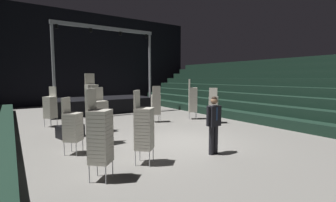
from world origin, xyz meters
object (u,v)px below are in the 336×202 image
at_px(chair_stack_aisle_left, 100,135).
at_px(equipment_road_case, 70,131).
at_px(stage_riser, 101,103).
at_px(chair_stack_front_right, 193,99).
at_px(chair_stack_front_left, 156,104).
at_px(chair_stack_mid_centre, 92,103).
at_px(chair_stack_rear_centre, 50,107).
at_px(man_with_tie, 214,122).
at_px(chair_stack_rear_right, 100,116).
at_px(chair_stack_mid_right, 213,105).
at_px(chair_stack_rear_left, 73,126).
at_px(chair_stack_mid_left, 144,127).

distance_m(chair_stack_aisle_left, equipment_road_case, 4.55).
relative_size(stage_riser, chair_stack_front_right, 2.95).
distance_m(chair_stack_front_left, chair_stack_mid_centre, 3.43).
relative_size(chair_stack_front_right, chair_stack_aisle_left, 1.08).
bearing_deg(chair_stack_rear_centre, chair_stack_front_right, -143.09).
bearing_deg(man_with_tie, chair_stack_rear_right, -53.47).
bearing_deg(chair_stack_rear_right, chair_stack_front_left, -151.36).
xyz_separation_m(chair_stack_mid_right, chair_stack_rear_right, (-6.01, -0.63, 0.08)).
bearing_deg(stage_riser, equipment_road_case, -117.21).
relative_size(man_with_tie, chair_stack_rear_left, 1.02).
bearing_deg(chair_stack_aisle_left, chair_stack_mid_left, 148.48).
xyz_separation_m(stage_riser, man_with_tie, (-0.04, -10.77, 0.43)).
distance_m(stage_riser, chair_stack_mid_left, 10.57).
bearing_deg(equipment_road_case, chair_stack_rear_left, -99.00).
height_order(man_with_tie, equipment_road_case, man_with_tie).
height_order(chair_stack_front_left, chair_stack_front_right, chair_stack_front_right).
bearing_deg(chair_stack_rear_centre, chair_stack_aisle_left, 144.64).
bearing_deg(chair_stack_mid_right, chair_stack_rear_left, -118.16).
bearing_deg(chair_stack_rear_left, chair_stack_rear_right, 164.13).
distance_m(chair_stack_front_left, chair_stack_rear_left, 5.63).
relative_size(chair_stack_front_left, chair_stack_rear_right, 0.96).
height_order(man_with_tie, chair_stack_mid_right, chair_stack_mid_right).
bearing_deg(chair_stack_mid_centre, chair_stack_aisle_left, 71.86).
xyz_separation_m(stage_riser, chair_stack_front_right, (3.33, -5.70, 0.55)).
height_order(chair_stack_mid_centre, chair_stack_rear_left, chair_stack_mid_centre).
bearing_deg(stage_riser, chair_stack_aisle_left, -107.81).
bearing_deg(stage_riser, chair_stack_rear_left, -112.83).
height_order(chair_stack_front_right, chair_stack_rear_left, chair_stack_front_right).
bearing_deg(chair_stack_front_left, chair_stack_aisle_left, -110.73).
distance_m(man_with_tie, chair_stack_rear_left, 4.22).
xyz_separation_m(man_with_tie, chair_stack_mid_centre, (-2.18, 4.96, 0.25)).
xyz_separation_m(chair_stack_rear_right, chair_stack_aisle_left, (-0.92, -2.92, 0.04)).
distance_m(chair_stack_front_left, chair_stack_rear_centre, 5.01).
relative_size(chair_stack_rear_right, equipment_road_case, 2.18).
bearing_deg(man_with_tie, chair_stack_rear_centre, -67.05).
height_order(chair_stack_front_left, equipment_road_case, chair_stack_front_left).
relative_size(chair_stack_front_left, chair_stack_rear_left, 1.10).
height_order(stage_riser, chair_stack_rear_left, stage_riser).
height_order(chair_stack_mid_centre, chair_stack_rear_right, chair_stack_mid_centre).
xyz_separation_m(man_with_tie, chair_stack_front_left, (1.20, 5.42, -0.05)).
relative_size(stage_riser, chair_stack_mid_centre, 2.65).
height_order(chair_stack_rear_left, chair_stack_rear_centre, chair_stack_rear_centre).
distance_m(chair_stack_front_left, equipment_road_case, 4.51).
relative_size(chair_stack_front_right, chair_stack_rear_centre, 1.18).
relative_size(chair_stack_mid_left, chair_stack_aisle_left, 0.96).
xyz_separation_m(chair_stack_rear_left, chair_stack_rear_centre, (0.01, 4.82, 0.08)).
relative_size(stage_riser, chair_stack_mid_left, 3.33).
distance_m(chair_stack_rear_left, equipment_road_case, 2.32).
distance_m(chair_stack_rear_right, chair_stack_aisle_left, 3.06).
xyz_separation_m(chair_stack_front_right, chair_stack_mid_centre, (-5.55, -0.11, 0.13)).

